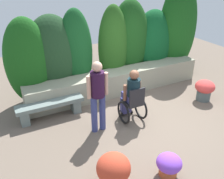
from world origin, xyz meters
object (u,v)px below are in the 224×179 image
(stone_bench, at_px, (50,107))
(person_standing_companion, at_px, (98,93))
(flower_pot_purple_near, at_px, (114,170))
(flower_pot_red_accent, at_px, (169,165))
(person_in_wheelchair, at_px, (132,97))
(flower_pot_terracotta_by_wall, at_px, (205,89))

(stone_bench, bearing_deg, person_standing_companion, -42.98)
(flower_pot_purple_near, relative_size, flower_pot_red_accent, 1.34)
(person_in_wheelchair, bearing_deg, flower_pot_terracotta_by_wall, 6.83)
(flower_pot_red_accent, bearing_deg, stone_bench, 116.22)
(stone_bench, height_order, person_standing_companion, person_standing_companion)
(flower_pot_terracotta_by_wall, bearing_deg, person_in_wheelchair, 178.07)
(person_standing_companion, bearing_deg, flower_pot_purple_near, -116.87)
(flower_pot_terracotta_by_wall, bearing_deg, flower_pot_red_accent, -146.29)
(flower_pot_terracotta_by_wall, height_order, flower_pot_red_accent, flower_pot_terracotta_by_wall)
(stone_bench, distance_m, flower_pot_purple_near, 2.59)
(person_in_wheelchair, height_order, flower_pot_terracotta_by_wall, person_in_wheelchair)
(stone_bench, relative_size, person_standing_companion, 0.98)
(person_standing_companion, bearing_deg, flower_pot_red_accent, -84.72)
(person_standing_companion, distance_m, flower_pot_purple_near, 1.73)
(flower_pot_terracotta_by_wall, bearing_deg, person_standing_companion, 179.07)
(flower_pot_purple_near, bearing_deg, flower_pot_red_accent, -15.57)
(person_in_wheelchair, xyz_separation_m, flower_pot_terracotta_by_wall, (2.31, -0.08, -0.28))
(stone_bench, relative_size, flower_pot_terracotta_by_wall, 2.78)
(person_standing_companion, distance_m, flower_pot_terracotta_by_wall, 3.25)
(person_in_wheelchair, relative_size, flower_pot_red_accent, 2.90)
(person_in_wheelchair, bearing_deg, flower_pot_purple_near, -120.92)
(person_standing_companion, xyz_separation_m, flower_pot_terracotta_by_wall, (3.19, -0.05, -0.63))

